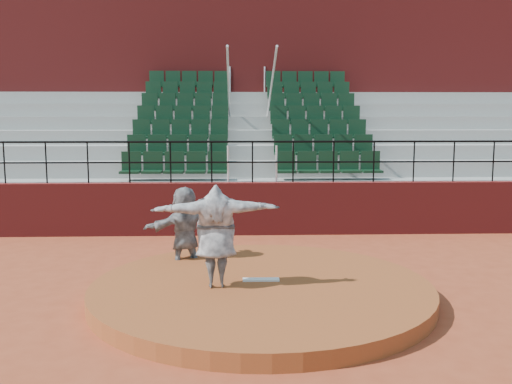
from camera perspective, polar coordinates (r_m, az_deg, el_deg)
ground at (r=9.41m, az=0.54°, el=-10.56°), size 90.00×90.00×0.00m
pitchers_mound at (r=9.37m, az=0.54°, el=-9.83°), size 5.50×5.50×0.25m
pitching_rubber at (r=9.47m, az=0.50°, el=-8.75°), size 0.60×0.15×0.03m
boundary_wall at (r=14.12m, az=-0.35°, el=-1.65°), size 24.00×0.30×1.30m
wall_railing at (r=13.96m, az=-0.36°, el=3.94°), size 24.04×0.05×1.03m
seating_deck at (r=17.64m, az=-0.70°, el=2.79°), size 24.00×5.97×4.63m
press_box_facade at (r=21.54m, az=-0.95°, el=9.32°), size 24.00×3.00×7.10m
pitcher at (r=8.99m, az=-4.04°, el=-4.41°), size 2.04×0.70×1.63m
fielder at (r=10.86m, az=-7.15°, el=-3.69°), size 1.57×1.09×1.63m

